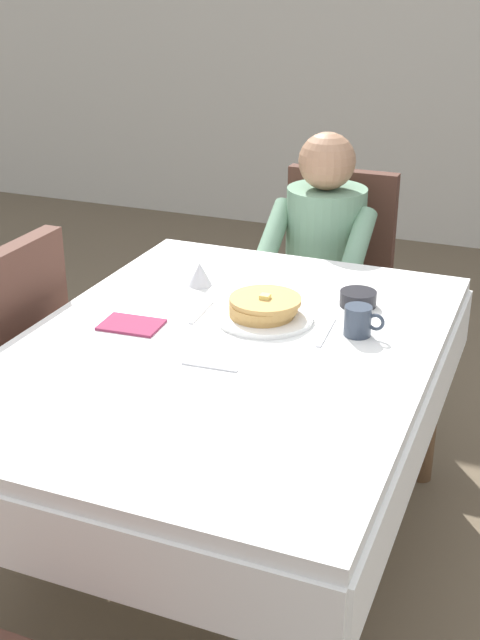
% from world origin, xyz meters
% --- Properties ---
extents(ground_plane, '(14.00, 14.00, 0.00)m').
position_xyz_m(ground_plane, '(0.00, 0.00, 0.00)').
color(ground_plane, brown).
extents(dining_table_main, '(1.12, 1.52, 0.74)m').
position_xyz_m(dining_table_main, '(0.00, 0.00, 0.65)').
color(dining_table_main, white).
rests_on(dining_table_main, ground).
extents(chair_diner, '(0.44, 0.45, 0.93)m').
position_xyz_m(chair_diner, '(-0.03, 1.17, 0.53)').
color(chair_diner, '#4C2D23').
rests_on(chair_diner, ground).
extents(diner_person, '(0.40, 0.43, 1.12)m').
position_xyz_m(diner_person, '(-0.03, 1.01, 0.67)').
color(diner_person, gray).
rests_on(diner_person, ground).
extents(plate_breakfast, '(0.28, 0.28, 0.02)m').
position_xyz_m(plate_breakfast, '(0.05, 0.19, 0.75)').
color(plate_breakfast, white).
rests_on(plate_breakfast, dining_table_main).
extents(breakfast_stack, '(0.21, 0.21, 0.06)m').
position_xyz_m(breakfast_stack, '(0.04, 0.19, 0.78)').
color(breakfast_stack, tan).
rests_on(breakfast_stack, plate_breakfast).
extents(cup_coffee, '(0.11, 0.08, 0.08)m').
position_xyz_m(cup_coffee, '(0.32, 0.19, 0.78)').
color(cup_coffee, '#333D4C').
rests_on(cup_coffee, dining_table_main).
extents(bowl_butter, '(0.11, 0.11, 0.04)m').
position_xyz_m(bowl_butter, '(0.27, 0.39, 0.76)').
color(bowl_butter, black).
rests_on(bowl_butter, dining_table_main).
extents(syrup_pitcher, '(0.08, 0.08, 0.07)m').
position_xyz_m(syrup_pitcher, '(-0.24, 0.37, 0.78)').
color(syrup_pitcher, silver).
rests_on(syrup_pitcher, dining_table_main).
extents(fork_left_of_plate, '(0.02, 0.18, 0.00)m').
position_xyz_m(fork_left_of_plate, '(-0.14, 0.17, 0.74)').
color(fork_left_of_plate, silver).
rests_on(fork_left_of_plate, dining_table_main).
extents(knife_right_of_plate, '(0.03, 0.20, 0.00)m').
position_xyz_m(knife_right_of_plate, '(0.24, 0.17, 0.74)').
color(knife_right_of_plate, silver).
rests_on(knife_right_of_plate, dining_table_main).
extents(spoon_near_edge, '(0.15, 0.02, 0.00)m').
position_xyz_m(spoon_near_edge, '(0.02, -0.15, 0.74)').
color(spoon_near_edge, silver).
rests_on(spoon_near_edge, dining_table_main).
extents(napkin_folded, '(0.18, 0.13, 0.01)m').
position_xyz_m(napkin_folded, '(-0.29, 0.01, 0.74)').
color(napkin_folded, '#8C2D4C').
rests_on(napkin_folded, dining_table_main).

